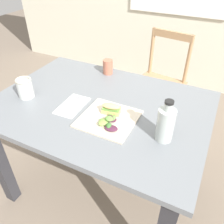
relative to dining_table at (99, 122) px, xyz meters
name	(u,v)px	position (x,y,z in m)	size (l,w,h in m)	color
ground_plane	(89,207)	(0.00, -0.19, -0.61)	(9.14, 9.14, 0.00)	#7A6B5B
dining_table	(99,122)	(0.00, 0.00, 0.00)	(1.18, 0.85, 0.74)	slate
chair_wooden_far	(159,83)	(0.11, 0.89, -0.16)	(0.46, 0.46, 0.87)	tan
plate_lunch	(108,119)	(0.11, -0.10, 0.14)	(0.27, 0.27, 0.01)	beige
sandwich_half_front	(111,109)	(0.11, -0.06, 0.17)	(0.10, 0.07, 0.06)	#DBB270
salad_mixed_greens	(109,121)	(0.14, -0.14, 0.16)	(0.12, 0.13, 0.04)	#4C2338
napkin_folded	(72,106)	(-0.12, -0.09, 0.13)	(0.12, 0.21, 0.00)	white
fork_on_napkin	(74,103)	(-0.12, -0.07, 0.14)	(0.04, 0.19, 0.00)	silver
bottle_cold_brew	(165,126)	(0.40, -0.12, 0.21)	(0.08, 0.08, 0.20)	black
mason_jar_iced_tea	(25,89)	(-0.40, -0.12, 0.18)	(0.09, 0.09, 0.11)	gold
cup_extra_side	(108,67)	(-0.12, 0.34, 0.18)	(0.07, 0.07, 0.10)	#B2664C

